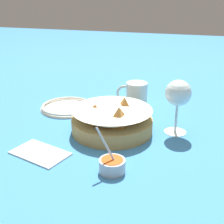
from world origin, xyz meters
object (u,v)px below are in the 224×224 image
sauce_cup (112,165)px  side_plate (67,107)px  food_basket (112,121)px  wine_glass (178,95)px  beer_mug (136,96)px

sauce_cup → side_plate: 0.42m
food_basket → wine_glass: wine_glass is taller
beer_mug → side_plate: beer_mug is taller
food_basket → side_plate: size_ratio=1.29×
food_basket → beer_mug: food_basket is taller
food_basket → side_plate: (0.20, -0.13, -0.03)m
food_basket → sauce_cup: size_ratio=2.17×
sauce_cup → beer_mug: bearing=-85.4°
food_basket → sauce_cup: 0.22m
wine_glass → beer_mug: bearing=-46.8°
beer_mug → side_plate: 0.24m
sauce_cup → wine_glass: (-0.12, -0.25, 0.10)m
wine_glass → side_plate: (0.38, -0.08, -0.11)m
beer_mug → wine_glass: bearing=133.2°
sauce_cup → beer_mug: 0.42m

